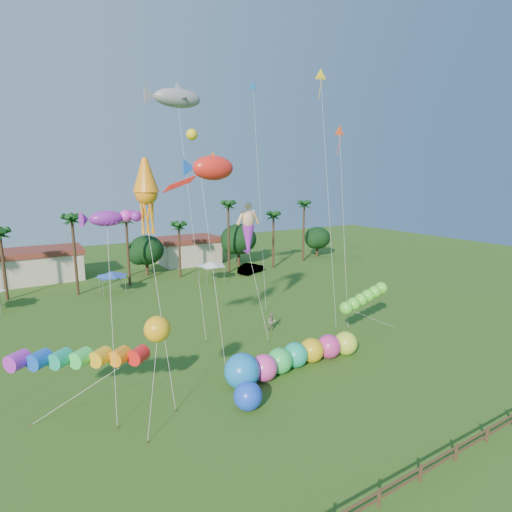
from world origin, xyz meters
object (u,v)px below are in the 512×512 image
caterpillar_inflatable (290,358)px  car_b (251,268)px  spectator_b (272,322)px  blue_ball (248,396)px

caterpillar_inflatable → car_b: bearing=62.4°
spectator_b → blue_ball: blue_ball is taller
caterpillar_inflatable → blue_ball: bearing=-154.7°
car_b → caterpillar_inflatable: 33.61m
spectator_b → blue_ball: size_ratio=0.95×
spectator_b → caterpillar_inflatable: bearing=-91.7°
spectator_b → caterpillar_inflatable: (-3.44, -7.91, 0.19)m
car_b → caterpillar_inflatable: bearing=131.0°
car_b → caterpillar_inflatable: (-14.27, -30.42, 0.26)m
car_b → spectator_b: spectator_b is taller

